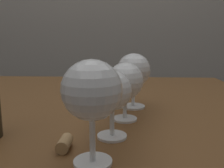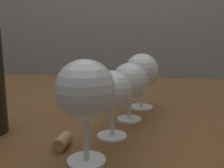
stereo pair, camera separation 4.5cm
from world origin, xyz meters
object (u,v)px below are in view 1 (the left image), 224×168
wine_glass_rose (134,71)px  cork (65,143)px  wine_glass_pinot (92,92)px  wine_glass_merlot (112,92)px  wine_glass_empty (125,82)px

wine_glass_rose → cork: wine_glass_rose is taller
wine_glass_pinot → wine_glass_merlot: (0.02, 0.10, -0.02)m
wine_glass_rose → cork: 0.31m
wine_glass_merlot → cork: wine_glass_merlot is taller
wine_glass_merlot → wine_glass_empty: (0.03, 0.10, 0.00)m
wine_glass_pinot → cork: wine_glass_pinot is taller
wine_glass_rose → cork: size_ratio=3.53×
cork → wine_glass_empty: bearing=57.0°
wine_glass_empty → wine_glass_merlot: bearing=-103.6°
wine_glass_empty → wine_glass_rose: size_ratio=0.91×
wine_glass_rose → cork: bearing=-115.6°
wine_glass_empty → cork: wine_glass_empty is taller
wine_glass_rose → wine_glass_merlot: bearing=-103.0°
wine_glass_pinot → cork: size_ratio=3.79×
wine_glass_merlot → wine_glass_rose: bearing=77.0°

